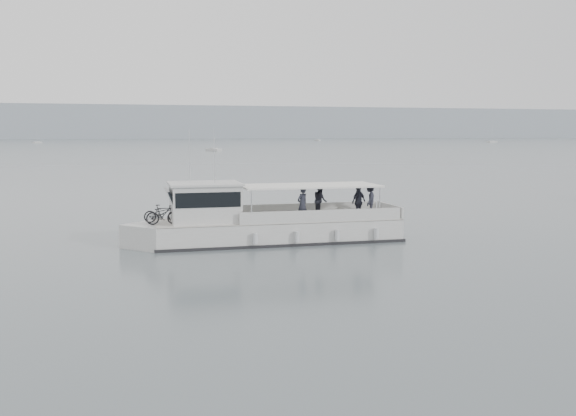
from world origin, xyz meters
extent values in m
plane|color=#505A5E|center=(0.00, 0.00, 0.00)|extent=(1400.00, 1400.00, 0.00)
cube|color=#939EA8|center=(0.00, 560.00, 14.00)|extent=(1400.00, 90.00, 28.00)
cube|color=silver|center=(0.01, 2.61, 0.43)|extent=(11.66, 3.40, 1.25)
cube|color=silver|center=(-5.78, 2.76, 0.43)|extent=(3.14, 3.14, 1.25)
cube|color=beige|center=(0.01, 2.61, 1.06)|extent=(11.66, 3.40, 0.06)
cube|color=black|center=(0.01, 2.61, 0.05)|extent=(11.86, 3.52, 0.17)
cube|color=silver|center=(1.78, 4.04, 1.35)|extent=(7.72, 0.31, 0.58)
cube|color=silver|center=(1.70, 1.07, 1.35)|extent=(7.72, 0.31, 0.58)
cube|color=silver|center=(5.75, 2.45, 1.35)|extent=(0.18, 3.09, 0.58)
cube|color=silver|center=(-3.47, 2.70, 1.93)|extent=(3.16, 2.69, 1.74)
cube|color=black|center=(-4.96, 2.74, 2.07)|extent=(0.61, 2.43, 1.12)
cube|color=black|center=(-3.47, 2.70, 2.22)|extent=(2.97, 2.72, 0.68)
cube|color=silver|center=(-3.47, 2.70, 2.85)|extent=(3.36, 2.89, 0.10)
cube|color=white|center=(1.55, 2.56, 2.65)|extent=(6.64, 3.07, 0.08)
cylinder|color=silver|center=(-1.57, 1.30, 1.86)|extent=(0.06, 0.06, 1.59)
cylinder|color=silver|center=(-1.50, 4.00, 1.86)|extent=(0.06, 0.06, 1.59)
cylinder|color=silver|center=(4.60, 1.13, 1.86)|extent=(0.06, 0.06, 1.59)
cylinder|color=silver|center=(4.67, 3.83, 1.86)|extent=(0.06, 0.06, 1.59)
cylinder|color=silver|center=(-4.02, 3.58, 4.10)|extent=(0.03, 0.03, 2.51)
cylinder|color=silver|center=(-3.10, 2.01, 3.91)|extent=(0.03, 0.03, 2.12)
cylinder|color=silver|center=(-1.49, 0.95, 0.48)|extent=(0.24, 0.24, 0.48)
cylinder|color=silver|center=(0.44, 0.90, 0.48)|extent=(0.24, 0.24, 0.48)
cylinder|color=silver|center=(2.37, 0.84, 0.48)|extent=(0.24, 0.24, 0.48)
cylinder|color=silver|center=(4.30, 0.79, 0.48)|extent=(0.24, 0.24, 0.48)
imported|color=black|center=(-5.39, 3.14, 1.50)|extent=(1.67, 0.62, 0.87)
imported|color=black|center=(-5.41, 2.37, 1.52)|extent=(1.54, 0.47, 0.92)
imported|color=#252732|center=(0.95, 1.71, 1.87)|extent=(0.71, 0.63, 1.62)
imported|color=#252732|center=(2.34, 3.22, 1.87)|extent=(0.70, 0.85, 1.62)
imported|color=#252732|center=(3.85, 1.92, 1.87)|extent=(1.02, 0.82, 1.62)
imported|color=#252732|center=(4.84, 2.86, 1.87)|extent=(1.05, 1.21, 1.62)
cube|color=silver|center=(22.02, 154.52, 0.30)|extent=(4.09, 5.66, 0.75)
cube|color=silver|center=(22.02, 154.52, 0.62)|extent=(2.25, 2.41, 0.45)
cylinder|color=silver|center=(22.02, 154.52, 3.61)|extent=(0.08, 0.08, 6.02)
cube|color=silver|center=(-39.77, 315.49, 0.30)|extent=(4.48, 5.76, 0.75)
cube|color=silver|center=(-39.77, 315.49, 0.62)|extent=(2.38, 2.51, 0.45)
cylinder|color=silver|center=(-39.77, 315.49, 3.70)|extent=(0.08, 0.08, 6.20)
cube|color=silver|center=(125.34, 369.14, 0.30)|extent=(2.83, 5.55, 0.75)
cube|color=silver|center=(125.34, 369.14, 0.62)|extent=(1.86, 2.14, 0.45)
cube|color=silver|center=(189.15, 270.42, 0.30)|extent=(8.01, 5.59, 0.75)
cube|color=silver|center=(189.15, 270.42, 0.62)|extent=(3.37, 3.12, 0.45)
cylinder|color=silver|center=(189.15, 270.42, 4.84)|extent=(0.08, 0.08, 8.48)
camera|label=1|loc=(-7.86, -26.64, 5.18)|focal=40.00mm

